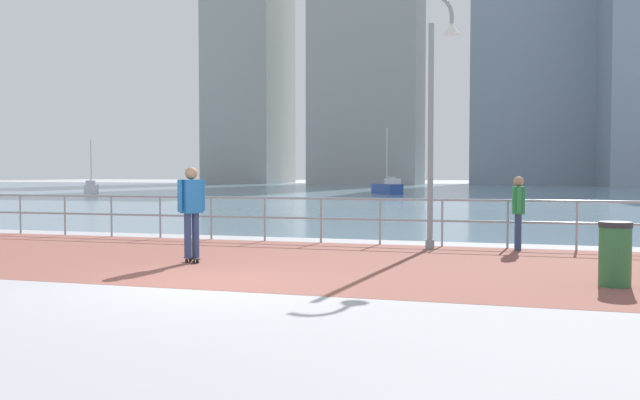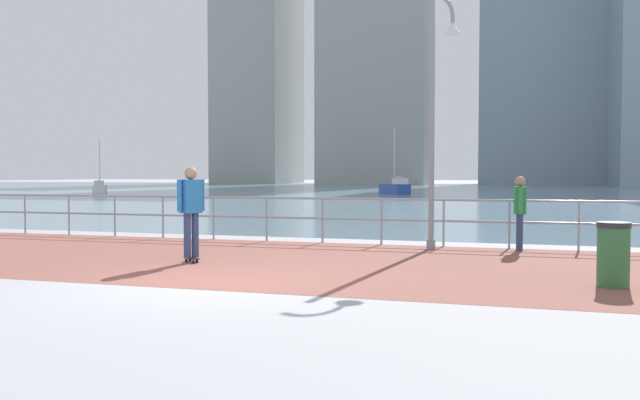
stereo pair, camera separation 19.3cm
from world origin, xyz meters
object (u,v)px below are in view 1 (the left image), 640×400
sailboat_blue (388,188)px  skateboarder (191,205)px  lamppost (437,109)px  bystander (518,207)px  sailboat_yellow (91,188)px  trash_bin (615,254)px

sailboat_blue → skateboarder: bearing=-85.3°
skateboarder → sailboat_blue: bearing=94.7°
lamppost → skateboarder: bearing=-141.4°
skateboarder → sailboat_blue: size_ratio=0.33×
skateboarder → sailboat_blue: 40.11m
skateboarder → bystander: skateboarder is taller
lamppost → bystander: size_ratio=3.45×
lamppost → bystander: (1.68, 0.34, -2.07)m
lamppost → bystander: 2.69m
sailboat_yellow → sailboat_blue: sailboat_blue is taller
skateboarder → sailboat_yellow: (-27.35, 35.92, -0.63)m
trash_bin → sailboat_blue: (-10.25, 40.56, 0.03)m
lamppost → skateboarder: lamppost is taller
sailboat_blue → trash_bin: bearing=-75.8°
sailboat_yellow → sailboat_blue: 24.41m
lamppost → sailboat_yellow: bearing=133.9°
lamppost → bystander: lamppost is taller
lamppost → sailboat_blue: bearing=101.3°
bystander → trash_bin: bearing=-73.5°
trash_bin → sailboat_blue: bearing=104.2°
trash_bin → sailboat_yellow: 50.12m
sailboat_yellow → trash_bin: bearing=-46.8°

